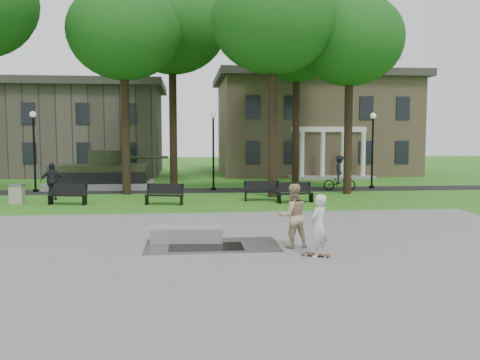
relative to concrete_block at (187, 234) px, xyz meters
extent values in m
plane|color=#276016|center=(1.10, 2.78, -0.24)|extent=(120.00, 120.00, 0.00)
cube|color=gray|center=(1.10, -2.22, -0.23)|extent=(22.00, 16.00, 0.02)
cube|color=black|center=(1.10, 14.78, -0.24)|extent=(44.00, 2.60, 0.01)
cube|color=#9E8460|center=(11.10, 28.78, 3.75)|extent=(16.00, 11.00, 8.00)
cube|color=#38332D|center=(11.10, 28.78, 8.06)|extent=(17.00, 12.00, 0.60)
cube|color=silver|center=(11.10, 23.28, 3.55)|extent=(6.00, 0.30, 0.40)
cube|color=#4C443D|center=(-9.90, 29.28, 3.35)|extent=(15.00, 10.00, 7.20)
cylinder|color=black|center=(-3.40, 13.28, 3.75)|extent=(0.48, 0.48, 8.00)
ellipsoid|color=#135214|center=(-3.40, 13.28, 8.76)|extent=(6.20, 6.20, 5.27)
cylinder|color=black|center=(4.60, 11.28, 3.92)|extent=(0.50, 0.50, 8.32)
ellipsoid|color=#135214|center=(4.60, 11.28, 9.12)|extent=(6.60, 6.60, 5.61)
cylinder|color=black|center=(9.10, 12.28, 3.59)|extent=(0.46, 0.46, 7.68)
ellipsoid|color=#135214|center=(9.10, 12.28, 8.40)|extent=(6.00, 6.00, 5.10)
cylinder|color=black|center=(-0.90, 18.78, 4.39)|extent=(0.54, 0.54, 9.28)
ellipsoid|color=#135214|center=(-0.90, 18.78, 10.20)|extent=(7.20, 7.20, 6.12)
cylinder|color=black|center=(7.60, 19.28, 4.08)|extent=(0.50, 0.50, 8.64)
ellipsoid|color=#135214|center=(7.60, 19.28, 9.47)|extent=(6.40, 6.40, 5.44)
cylinder|color=black|center=(-8.90, 15.08, 1.96)|extent=(0.12, 0.12, 4.40)
sphere|color=silver|center=(-8.90, 15.08, 4.30)|extent=(0.36, 0.36, 0.36)
cylinder|color=black|center=(-8.90, 15.08, -0.16)|extent=(0.32, 0.32, 0.16)
cylinder|color=black|center=(1.60, 15.08, 1.96)|extent=(0.12, 0.12, 4.40)
sphere|color=silver|center=(1.60, 15.08, 4.30)|extent=(0.36, 0.36, 0.36)
cylinder|color=black|center=(1.60, 15.08, -0.16)|extent=(0.32, 0.32, 0.16)
cylinder|color=black|center=(11.60, 15.08, 1.96)|extent=(0.12, 0.12, 4.40)
sphere|color=silver|center=(11.60, 15.08, 4.30)|extent=(0.36, 0.36, 0.36)
cylinder|color=black|center=(11.60, 15.08, -0.16)|extent=(0.32, 0.32, 0.16)
cube|color=gray|center=(-5.40, 16.78, -0.04)|extent=(6.50, 3.40, 0.40)
cube|color=#2C331A|center=(-5.40, 16.78, 0.70)|extent=(5.80, 2.80, 1.10)
cube|color=black|center=(-5.40, 15.43, 0.51)|extent=(5.80, 0.35, 0.70)
cube|color=black|center=(-5.40, 18.13, 0.51)|extent=(5.80, 0.35, 0.70)
cylinder|color=#2C331A|center=(-5.10, 16.78, 1.71)|extent=(2.10, 2.10, 0.90)
cylinder|color=#2C331A|center=(-2.80, 16.78, 1.71)|extent=(3.20, 0.18, 0.18)
cube|color=black|center=(0.54, -0.94, -0.22)|extent=(2.20, 1.20, 0.00)
cube|color=gray|center=(0.00, 0.00, 0.00)|extent=(2.27, 1.17, 0.45)
cube|color=brown|center=(3.48, -2.43, -0.19)|extent=(0.79, 0.50, 0.07)
imported|color=silver|center=(3.52, -2.54, 0.63)|extent=(0.74, 0.73, 1.72)
imported|color=tan|center=(3.08, -1.25, 0.72)|extent=(1.02, 0.86, 1.89)
imported|color=#20232A|center=(-6.96, 11.20, 0.72)|extent=(1.21, 0.72, 1.93)
imported|color=black|center=(9.20, 14.07, 0.26)|extent=(2.01, 1.04, 1.00)
imported|color=#20232B|center=(9.20, 14.07, 1.04)|extent=(0.83, 1.18, 1.67)
cube|color=black|center=(-5.72, 9.16, 0.21)|extent=(1.85, 0.80, 0.05)
cube|color=black|center=(-5.72, 9.38, 0.51)|extent=(1.79, 0.51, 0.50)
cube|color=black|center=(-6.57, 9.16, -0.02)|extent=(0.15, 0.45, 0.45)
cube|color=black|center=(-4.87, 9.16, -0.02)|extent=(0.15, 0.45, 0.45)
cube|color=black|center=(-1.10, 8.67, 0.21)|extent=(1.85, 0.80, 0.05)
cube|color=black|center=(-1.10, 8.89, 0.51)|extent=(1.79, 0.51, 0.50)
cube|color=black|center=(-1.95, 8.67, -0.02)|extent=(0.15, 0.45, 0.45)
cube|color=black|center=(-0.25, 8.67, -0.02)|extent=(0.15, 0.45, 0.45)
cube|color=black|center=(3.80, 9.69, 0.21)|extent=(1.80, 0.47, 0.05)
cube|color=black|center=(3.80, 9.91, 0.51)|extent=(1.80, 0.17, 0.50)
cube|color=black|center=(2.95, 9.69, -0.02)|extent=(0.06, 0.45, 0.45)
cube|color=black|center=(4.65, 9.69, -0.02)|extent=(0.06, 0.45, 0.45)
cube|color=black|center=(5.31, 8.75, 0.21)|extent=(1.85, 0.73, 0.05)
cube|color=black|center=(5.31, 8.97, 0.51)|extent=(1.80, 0.44, 0.50)
cube|color=black|center=(4.46, 8.75, -0.02)|extent=(0.13, 0.45, 0.45)
cube|color=black|center=(6.16, 8.75, -0.02)|extent=(0.13, 0.45, 0.45)
cube|color=#A19585|center=(-8.25, 9.79, 0.21)|extent=(0.61, 0.61, 0.90)
cube|color=#4C4C4C|center=(-8.25, 9.79, 0.69)|extent=(0.68, 0.68, 0.06)
camera|label=1|loc=(0.00, -15.76, 3.06)|focal=38.00mm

